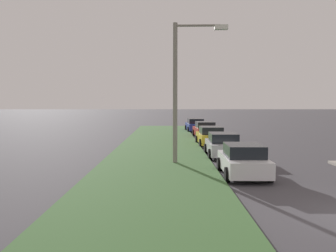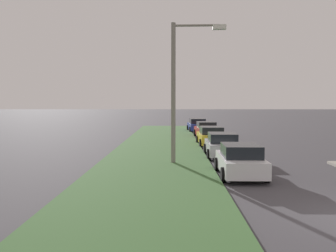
% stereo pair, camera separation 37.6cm
% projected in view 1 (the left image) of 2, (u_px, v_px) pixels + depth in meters
% --- Properties ---
extents(grass_median, '(60.00, 6.00, 0.12)m').
position_uv_depth(grass_median, '(156.00, 162.00, 20.89)').
color(grass_median, '#3D6633').
rests_on(grass_median, ground).
extents(parked_car_white, '(4.32, 2.06, 1.47)m').
position_uv_depth(parked_car_white, '(243.00, 161.00, 17.21)').
color(parked_car_white, silver).
rests_on(parked_car_white, ground).
extents(parked_car_silver, '(4.32, 2.05, 1.47)m').
position_uv_depth(parked_car_silver, '(223.00, 145.00, 23.27)').
color(parked_car_silver, '#B2B5BA').
rests_on(parked_car_silver, ground).
extents(parked_car_yellow, '(4.35, 2.12, 1.47)m').
position_uv_depth(parked_car_yellow, '(211.00, 136.00, 29.12)').
color(parked_car_yellow, gold).
rests_on(parked_car_yellow, ground).
extents(parked_car_red, '(4.39, 2.19, 1.47)m').
position_uv_depth(parked_car_red, '(205.00, 130.00, 35.90)').
color(parked_car_red, red).
rests_on(parked_car_red, ground).
extents(parked_car_blue, '(4.40, 2.21, 1.47)m').
position_uv_depth(parked_car_blue, '(195.00, 125.00, 42.52)').
color(parked_car_blue, '#23389E').
rests_on(parked_car_blue, ground).
extents(streetlight, '(0.40, 2.87, 7.50)m').
position_uv_depth(streetlight, '(182.00, 82.00, 20.15)').
color(streetlight, gray).
rests_on(streetlight, ground).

